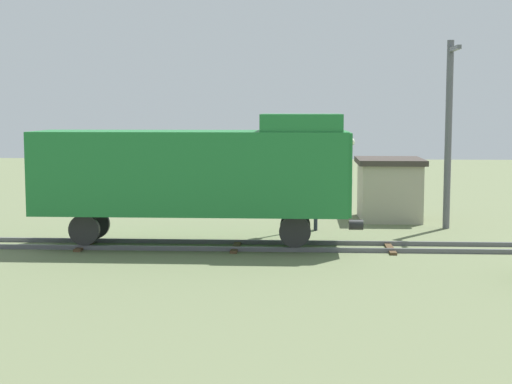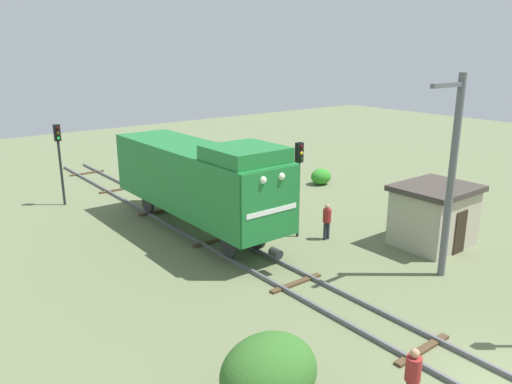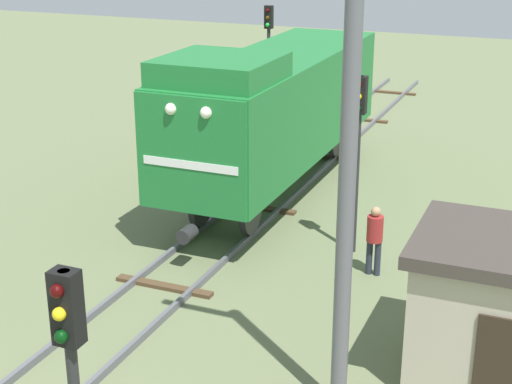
{
  "view_description": "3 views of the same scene",
  "coord_description": "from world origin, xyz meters",
  "px_view_note": "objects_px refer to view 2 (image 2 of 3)",
  "views": [
    {
      "loc": [
        -27.53,
        11.35,
        4.97
      ],
      "look_at": [
        -0.55,
        12.88,
        2.06
      ],
      "focal_mm": 55.0,
      "sensor_mm": 36.0,
      "label": 1
    },
    {
      "loc": [
        -11.65,
        -4.28,
        8.48
      ],
      "look_at": [
        0.87,
        11.73,
        2.64
      ],
      "focal_mm": 35.0,
      "sensor_mm": 36.0,
      "label": 2
    },
    {
      "loc": [
        8.11,
        -5.81,
        8.11
      ],
      "look_at": [
        1.26,
        10.61,
        1.69
      ],
      "focal_mm": 55.0,
      "sensor_mm": 36.0,
      "label": 3
    }
  ],
  "objects_px": {
    "catenary_mast": "(451,173)",
    "relay_hut": "(434,215)",
    "traffic_signal_mid": "(299,173)",
    "traffic_signal_far": "(59,150)",
    "worker_by_signal": "(327,219)",
    "locomotive": "(198,177)",
    "worker_near_track": "(413,375)"
  },
  "relations": [
    {
      "from": "relay_hut",
      "to": "worker_by_signal",
      "type": "bearing_deg",
      "value": 134.71
    },
    {
      "from": "traffic_signal_far",
      "to": "locomotive",
      "type": "bearing_deg",
      "value": -67.23
    },
    {
      "from": "locomotive",
      "to": "worker_by_signal",
      "type": "height_order",
      "value": "locomotive"
    },
    {
      "from": "traffic_signal_far",
      "to": "relay_hut",
      "type": "xyz_separation_m",
      "value": [
        11.1,
        -16.18,
        -1.75
      ]
    },
    {
      "from": "traffic_signal_mid",
      "to": "traffic_signal_far",
      "type": "distance_m",
      "value": 13.68
    },
    {
      "from": "catenary_mast",
      "to": "traffic_signal_far",
      "type": "bearing_deg",
      "value": 115.05
    },
    {
      "from": "worker_near_track",
      "to": "catenary_mast",
      "type": "height_order",
      "value": "catenary_mast"
    },
    {
      "from": "worker_by_signal",
      "to": "traffic_signal_far",
      "type": "bearing_deg",
      "value": -54.56
    },
    {
      "from": "traffic_signal_mid",
      "to": "traffic_signal_far",
      "type": "xyz_separation_m",
      "value": [
        -7.0,
        11.76,
        0.05
      ]
    },
    {
      "from": "catenary_mast",
      "to": "relay_hut",
      "type": "xyz_separation_m",
      "value": [
        2.56,
        2.08,
        -2.7
      ]
    },
    {
      "from": "locomotive",
      "to": "traffic_signal_far",
      "type": "bearing_deg",
      "value": 112.77
    },
    {
      "from": "worker_by_signal",
      "to": "worker_near_track",
      "type": "bearing_deg",
      "value": 58.66
    },
    {
      "from": "traffic_signal_far",
      "to": "worker_by_signal",
      "type": "height_order",
      "value": "traffic_signal_far"
    },
    {
      "from": "traffic_signal_far",
      "to": "worker_by_signal",
      "type": "relative_size",
      "value": 2.67
    },
    {
      "from": "worker_by_signal",
      "to": "catenary_mast",
      "type": "bearing_deg",
      "value": 101.93
    },
    {
      "from": "traffic_signal_far",
      "to": "worker_by_signal",
      "type": "xyz_separation_m",
      "value": [
        7.8,
        -12.85,
        -2.15
      ]
    },
    {
      "from": "locomotive",
      "to": "relay_hut",
      "type": "bearing_deg",
      "value": -45.41
    },
    {
      "from": "catenary_mast",
      "to": "relay_hut",
      "type": "distance_m",
      "value": 4.27
    },
    {
      "from": "locomotive",
      "to": "traffic_signal_mid",
      "type": "relative_size",
      "value": 2.6
    },
    {
      "from": "worker_near_track",
      "to": "traffic_signal_mid",
      "type": "bearing_deg",
      "value": -43.05
    },
    {
      "from": "locomotive",
      "to": "relay_hut",
      "type": "height_order",
      "value": "locomotive"
    },
    {
      "from": "locomotive",
      "to": "worker_near_track",
      "type": "xyz_separation_m",
      "value": [
        -2.4,
        -13.52,
        -1.78
      ]
    },
    {
      "from": "traffic_signal_far",
      "to": "worker_by_signal",
      "type": "bearing_deg",
      "value": -58.74
    },
    {
      "from": "traffic_signal_mid",
      "to": "catenary_mast",
      "type": "xyz_separation_m",
      "value": [
        1.54,
        -6.51,
        1.01
      ]
    },
    {
      "from": "catenary_mast",
      "to": "locomotive",
      "type": "bearing_deg",
      "value": 117.0
    },
    {
      "from": "locomotive",
      "to": "relay_hut",
      "type": "relative_size",
      "value": 3.31
    },
    {
      "from": "worker_near_track",
      "to": "worker_by_signal",
      "type": "height_order",
      "value": "same"
    },
    {
      "from": "traffic_signal_mid",
      "to": "worker_near_track",
      "type": "relative_size",
      "value": 2.63
    },
    {
      "from": "relay_hut",
      "to": "catenary_mast",
      "type": "bearing_deg",
      "value": -140.95
    },
    {
      "from": "locomotive",
      "to": "worker_near_track",
      "type": "distance_m",
      "value": 13.84
    },
    {
      "from": "locomotive",
      "to": "traffic_signal_mid",
      "type": "distance_m",
      "value": 4.67
    },
    {
      "from": "traffic_signal_mid",
      "to": "relay_hut",
      "type": "relative_size",
      "value": 1.28
    }
  ]
}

